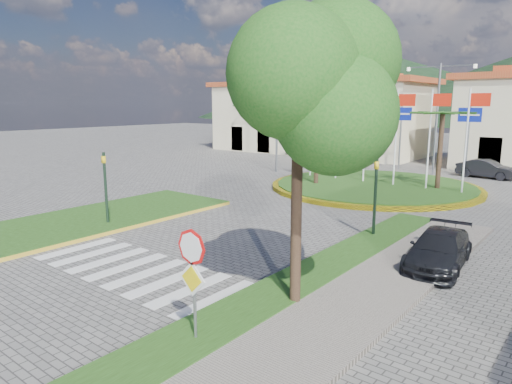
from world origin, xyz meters
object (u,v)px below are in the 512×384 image
Objects in this scene: car_dark_b at (487,169)px; car_dark_a at (356,156)px; roundabout_island at (374,186)px; stop_sign at (193,268)px; white_van at (307,148)px; deciduous_tree at (298,105)px; car_side_right at (439,249)px.

car_dark_a is at bearing 84.37° from car_dark_b.
stop_sign is at bearing -76.27° from roundabout_island.
roundabout_island is 20.69m from stop_sign.
car_dark_a is 0.80× the size of car_dark_b.
car_dark_b reaches higher than car_dark_a.
stop_sign is 0.62× the size of white_van.
deciduous_tree is 1.69× the size of car_side_right.
white_van is at bearing 134.70° from roundabout_island.
car_dark_a is (-12.33, 28.20, -4.64)m from deciduous_tree.
car_side_right reaches higher than car_dark_a.
car_dark_b is (18.41, -5.28, 0.06)m from white_van.
car_dark_a is at bearing 121.39° from roundabout_island.
roundabout_island is 4.04× the size of car_dark_a.
car_side_right is (21.45, -25.78, -0.01)m from white_van.
stop_sign is at bearing -172.85° from car_dark_b.
roundabout_island reaches higher than car_side_right.
white_van is at bearing 80.27° from car_dark_b.
deciduous_tree is at bearing 78.82° from stop_sign.
car_side_right is at bearing 72.71° from stop_sign.
deciduous_tree is at bearing -171.42° from car_dark_b.
car_dark_b is at bearing 92.33° from car_side_right.
deciduous_tree reaches higher than stop_sign.
car_dark_a is 0.78× the size of car_side_right.
deciduous_tree is 36.96m from white_van.
stop_sign reaches higher than car_dark_b.
deciduous_tree is 1.60× the size of white_van.
car_dark_b is 0.98× the size of car_side_right.
stop_sign is 28.88m from car_dark_b.
stop_sign is 4.59m from deciduous_tree.
car_dark_b is at bearing 63.19° from roundabout_island.
car_side_right is (7.50, -11.69, 0.41)m from roundabout_island.
stop_sign reaches higher than white_van.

